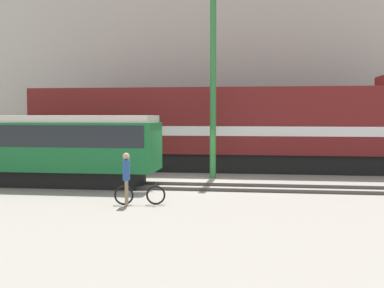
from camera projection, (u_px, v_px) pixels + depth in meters
ground_plane at (197, 184)px, 21.52m from camera, size 120.00×120.00×0.00m
track_near at (193, 187)px, 20.21m from camera, size 60.00×1.51×0.14m
track_far at (208, 169)px, 26.61m from camera, size 60.00×1.51×0.14m
building_backdrop at (222, 52)px, 35.43m from camera, size 33.51×6.00×15.34m
freight_locomotive at (232, 128)px, 26.30m from camera, size 21.87×3.04×5.12m
streetcar at (29, 145)px, 21.10m from camera, size 11.46×2.54×3.06m
bicycle at (140, 195)px, 16.48m from camera, size 1.74×0.51×0.73m
person at (126, 173)px, 16.26m from camera, size 0.28×0.39×1.81m
utility_pole_left at (213, 80)px, 23.05m from camera, size 0.30×0.30×9.47m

